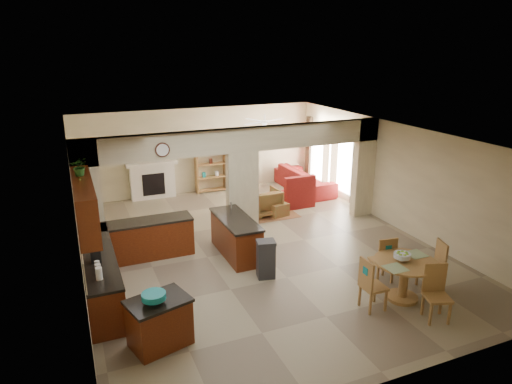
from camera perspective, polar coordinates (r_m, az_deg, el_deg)
name	(u,v)px	position (r m, az deg, el deg)	size (l,w,h in m)	color
floor	(258,248)	(11.21, 0.21, -7.04)	(10.00, 10.00, 0.00)	#807459
ceiling	(258,135)	(10.35, 0.22, 7.17)	(10.00, 10.00, 0.00)	white
wall_back	(199,150)	(15.26, -7.19, 5.17)	(8.00, 8.00, 0.00)	beige
wall_front	(399,297)	(6.77, 17.44, -12.43)	(8.00, 8.00, 0.00)	beige
wall_left	(76,218)	(9.92, -21.58, -3.00)	(10.00, 10.00, 0.00)	beige
wall_right	(395,176)	(12.74, 17.02, 1.97)	(10.00, 10.00, 0.00)	beige
partition_left_pier	(88,201)	(10.88, -20.22, -1.05)	(0.60, 0.25, 2.80)	beige
partition_center_pier	(242,194)	(11.67, -1.71, -0.21)	(0.80, 0.25, 2.20)	beige
partition_right_pier	(364,168)	(13.31, 13.31, 2.95)	(0.60, 0.25, 2.80)	beige
partition_header	(242,140)	(11.31, -1.78, 6.54)	(8.00, 0.25, 0.60)	beige
kitchen_counter	(119,258)	(10.08, -16.70, -7.93)	(2.52, 3.29, 1.48)	#3E1307
upper_cabinets	(85,204)	(9.00, -20.62, -1.46)	(0.35, 2.40, 0.90)	#3E1307
peninsula	(236,236)	(10.73, -2.52, -5.58)	(0.70, 1.85, 0.91)	#3E1307
wall_clock	(162,150)	(10.64, -11.61, 5.18)	(0.34, 0.34, 0.03)	#462117
rug	(267,213)	(13.43, 1.41, -2.69)	(1.60, 1.30, 0.01)	brown
fireplace	(153,180)	(14.96, -12.80, 1.49)	(1.60, 0.35, 1.20)	silver
shelving_unit	(211,165)	(15.31, -5.67, 3.34)	(1.00, 0.32, 1.80)	olive
window_a	(346,163)	(14.54, 11.14, 3.53)	(0.02, 0.90, 1.90)	white
window_b	(318,152)	(15.94, 7.76, 4.96)	(0.02, 0.90, 1.90)	white
glazed_door	(331,162)	(15.27, 9.35, 3.73)	(0.02, 0.70, 2.10)	white
drape_a_left	(356,168)	(14.04, 12.35, 2.94)	(0.10, 0.28, 2.30)	#451C1B
drape_a_right	(334,159)	(15.01, 9.75, 4.05)	(0.10, 0.28, 2.30)	#451C1B
drape_b_left	(326,156)	(15.42, 8.76, 4.47)	(0.10, 0.28, 2.30)	#451C1B
drape_b_right	(309,149)	(16.42, 6.58, 5.39)	(0.10, 0.28, 2.30)	#451C1B
ceiling_fan	(265,122)	(13.69, 1.09, 8.79)	(1.00, 1.00, 0.10)	white
kitchen_island	(159,322)	(7.88, -11.98, -15.65)	(1.12, 0.93, 0.84)	#3E1307
teal_bowl	(154,298)	(7.54, -12.65, -12.83)	(0.38, 0.38, 0.18)	#127B81
trash_can	(266,261)	(9.75, 1.24, -8.56)	(0.36, 0.31, 0.77)	#2A292C
dining_table	(404,274)	(9.34, 18.06, -9.75)	(1.19, 1.19, 0.81)	olive
fruit_bowl	(402,256)	(9.18, 17.80, -7.67)	(0.32, 0.32, 0.17)	#74AA24
sofa	(304,179)	(15.56, 6.07, 1.59)	(1.02, 2.61, 0.76)	maroon
chaise	(295,199)	(14.12, 4.84, -0.86)	(1.00, 0.82, 0.40)	maroon
armchair	(265,202)	(13.27, 1.13, -1.22)	(0.81, 0.84, 0.76)	maroon
ottoman	(277,209)	(13.25, 2.67, -2.14)	(0.52, 0.52, 0.38)	maroon
plant	(80,166)	(9.21, -21.18, 3.00)	(0.32, 0.28, 0.36)	#1C4B14
chair_north	(384,258)	(9.83, 15.72, -7.94)	(0.46, 0.46, 1.02)	olive
chair_east	(435,264)	(9.92, 21.48, -8.32)	(0.52, 0.52, 1.02)	olive
chair_south	(436,290)	(8.94, 21.57, -11.30)	(0.53, 0.53, 1.02)	olive
chair_west	(370,283)	(8.82, 14.08, -10.94)	(0.43, 0.43, 1.02)	olive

